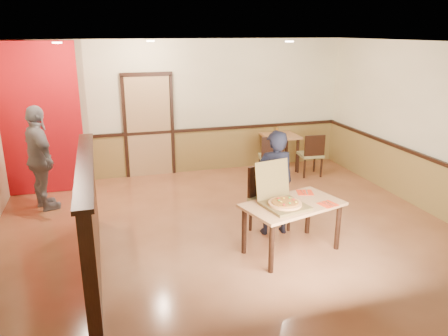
% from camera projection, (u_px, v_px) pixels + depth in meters
% --- Properties ---
extents(floor, '(7.00, 7.00, 0.00)m').
position_uv_depth(floor, '(236.00, 241.00, 6.42)').
color(floor, '#C1744B').
rests_on(floor, ground).
extents(ceiling, '(7.00, 7.00, 0.00)m').
position_uv_depth(ceiling, '(238.00, 43.00, 5.57)').
color(ceiling, black).
rests_on(ceiling, wall_back).
extents(wall_back, '(7.00, 0.00, 7.00)m').
position_uv_depth(wall_back, '(186.00, 108.00, 9.20)').
color(wall_back, '#FFF7C7').
rests_on(wall_back, floor).
extents(wall_right, '(0.00, 7.00, 7.00)m').
position_uv_depth(wall_right, '(446.00, 133.00, 6.93)').
color(wall_right, '#FFF7C7').
rests_on(wall_right, floor).
extents(wainscot_back, '(7.00, 0.04, 0.90)m').
position_uv_depth(wainscot_back, '(187.00, 151.00, 9.46)').
color(wainscot_back, olive).
rests_on(wainscot_back, floor).
extents(chair_rail_back, '(7.00, 0.06, 0.06)m').
position_uv_depth(chair_rail_back, '(187.00, 130.00, 9.30)').
color(chair_rail_back, black).
rests_on(chair_rail_back, wall_back).
extents(wainscot_right, '(0.04, 7.00, 0.90)m').
position_uv_depth(wainscot_right, '(436.00, 189.00, 7.21)').
color(wainscot_right, olive).
rests_on(wainscot_right, floor).
extents(chair_rail_right, '(0.06, 7.00, 0.06)m').
position_uv_depth(chair_rail_right, '(439.00, 162.00, 7.07)').
color(chair_rail_right, black).
rests_on(chair_rail_right, wall_right).
extents(back_door, '(0.90, 0.06, 2.10)m').
position_uv_depth(back_door, '(149.00, 127.00, 9.06)').
color(back_door, tan).
rests_on(back_door, wall_back).
extents(booth_partition, '(0.20, 3.10, 1.44)m').
position_uv_depth(booth_partition, '(90.00, 216.00, 5.48)').
color(booth_partition, black).
rests_on(booth_partition, floor).
extents(red_accent_panel, '(1.60, 0.20, 2.78)m').
position_uv_depth(red_accent_panel, '(36.00, 120.00, 7.97)').
color(red_accent_panel, '#AC0C12').
rests_on(red_accent_panel, floor).
extents(spot_a, '(0.14, 0.14, 0.02)m').
position_uv_depth(spot_a, '(57.00, 43.00, 6.61)').
color(spot_a, beige).
rests_on(spot_a, ceiling).
extents(spot_b, '(0.14, 0.14, 0.02)m').
position_uv_depth(spot_b, '(151.00, 41.00, 7.65)').
color(spot_b, beige).
rests_on(spot_b, ceiling).
extents(spot_c, '(0.14, 0.14, 0.02)m').
position_uv_depth(spot_c, '(289.00, 41.00, 7.33)').
color(spot_c, beige).
rests_on(spot_c, ceiling).
extents(main_table, '(1.49, 1.10, 0.72)m').
position_uv_depth(main_table, '(292.00, 211.00, 5.96)').
color(main_table, tan).
rests_on(main_table, floor).
extents(diner_chair, '(0.68, 0.68, 1.02)m').
position_uv_depth(diner_chair, '(267.00, 196.00, 6.64)').
color(diner_chair, olive).
rests_on(diner_chair, floor).
extents(side_chair_left, '(0.56, 0.56, 0.94)m').
position_uv_depth(side_chair_left, '(271.00, 156.00, 8.90)').
color(side_chair_left, olive).
rests_on(side_chair_left, floor).
extents(side_chair_right, '(0.49, 0.49, 0.91)m').
position_uv_depth(side_chair_right, '(312.00, 153.00, 9.15)').
color(side_chair_right, olive).
rests_on(side_chair_right, floor).
extents(side_table, '(0.73, 0.73, 0.78)m').
position_uv_depth(side_table, '(280.00, 143.00, 9.56)').
color(side_table, tan).
rests_on(side_table, floor).
extents(diner, '(0.61, 0.42, 1.60)m').
position_uv_depth(diner, '(274.00, 183.00, 6.45)').
color(diner, black).
rests_on(diner, floor).
extents(passerby, '(0.83, 1.14, 1.80)m').
position_uv_depth(passerby, '(40.00, 159.00, 7.32)').
color(passerby, gray).
rests_on(passerby, floor).
extents(pizza_box, '(0.65, 0.72, 0.56)m').
position_uv_depth(pizza_box, '(283.00, 201.00, 5.82)').
color(pizza_box, brown).
rests_on(pizza_box, main_table).
extents(pizza, '(0.56, 0.56, 0.03)m').
position_uv_depth(pizza, '(285.00, 204.00, 5.78)').
color(pizza, '#EC9E56').
rests_on(pizza, pizza_box).
extents(napkin_near, '(0.27, 0.27, 0.01)m').
position_uv_depth(napkin_near, '(328.00, 204.00, 5.89)').
color(napkin_near, red).
rests_on(napkin_near, main_table).
extents(napkin_far, '(0.28, 0.28, 0.01)m').
position_uv_depth(napkin_far, '(305.00, 192.00, 6.31)').
color(napkin_far, red).
rests_on(napkin_far, main_table).
extents(condiment, '(0.06, 0.06, 0.14)m').
position_uv_depth(condiment, '(277.00, 131.00, 9.59)').
color(condiment, '#935B1A').
rests_on(condiment, side_table).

